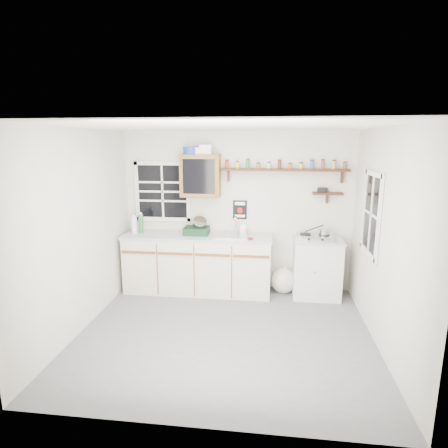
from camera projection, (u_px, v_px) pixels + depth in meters
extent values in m
cube|color=#575759|center=(225.00, 334.00, 4.67)|extent=(3.60, 3.20, 0.02)
cube|color=white|center=(225.00, 125.00, 4.12)|extent=(3.60, 3.20, 0.02)
cube|color=#B4B0A2|center=(79.00, 232.00, 4.61)|extent=(0.02, 3.20, 2.50)
cube|color=#B4B0A2|center=(385.00, 241.00, 4.18)|extent=(0.02, 3.20, 2.50)
cube|color=#B4B0A2|center=(237.00, 211.00, 5.96)|extent=(3.60, 0.02, 2.50)
cube|color=#B4B0A2|center=(200.00, 288.00, 2.84)|extent=(3.60, 0.02, 2.50)
cube|color=#BAB19A|center=(198.00, 264.00, 5.90)|extent=(2.27, 0.60, 0.88)
cube|color=#9B9EA3|center=(197.00, 236.00, 5.80)|extent=(2.31, 0.62, 0.04)
cube|color=brown|center=(138.00, 252.00, 5.64)|extent=(0.53, 0.02, 0.03)
cube|color=brown|center=(175.00, 254.00, 5.58)|extent=(0.53, 0.02, 0.03)
cube|color=brown|center=(213.00, 255.00, 5.51)|extent=(0.53, 0.02, 0.03)
cube|color=brown|center=(251.00, 257.00, 5.44)|extent=(0.53, 0.02, 0.03)
cube|color=silver|center=(316.00, 269.00, 5.71)|extent=(0.70, 0.55, 0.88)
cube|color=#9B9EA3|center=(318.00, 240.00, 5.61)|extent=(0.73, 0.57, 0.03)
cube|color=#B1B2B6|center=(232.00, 236.00, 5.73)|extent=(0.52, 0.44, 0.03)
cylinder|color=#B1B2B6|center=(236.00, 225.00, 5.85)|extent=(0.02, 0.02, 0.28)
cylinder|color=#B1B2B6|center=(236.00, 218.00, 5.77)|extent=(0.02, 0.14, 0.02)
cube|color=brown|center=(201.00, 176.00, 5.74)|extent=(0.60, 0.30, 0.65)
cube|color=black|center=(199.00, 177.00, 5.59)|extent=(0.48, 0.02, 0.52)
cylinder|color=#18319F|center=(191.00, 150.00, 5.68)|extent=(0.24, 0.24, 0.11)
cube|color=white|center=(206.00, 149.00, 5.65)|extent=(0.18, 0.15, 0.14)
cylinder|color=white|center=(198.00, 151.00, 5.62)|extent=(0.12, 0.12, 0.10)
cube|color=black|center=(285.00, 170.00, 5.63)|extent=(1.91, 0.18, 0.04)
cube|color=black|center=(228.00, 176.00, 5.79)|extent=(0.03, 0.10, 0.18)
cube|color=black|center=(342.00, 177.00, 5.59)|extent=(0.03, 0.10, 0.18)
cylinder|color=red|center=(227.00, 164.00, 5.72)|extent=(0.05, 0.05, 0.11)
cylinder|color=black|center=(227.00, 160.00, 5.70)|extent=(0.05, 0.05, 0.02)
cylinder|color=gold|center=(237.00, 165.00, 5.70)|extent=(0.05, 0.05, 0.09)
cylinder|color=black|center=(237.00, 161.00, 5.69)|extent=(0.05, 0.05, 0.02)
cylinder|color=#267226|center=(248.00, 164.00, 5.68)|extent=(0.06, 0.06, 0.13)
cylinder|color=black|center=(248.00, 159.00, 5.66)|extent=(0.05, 0.05, 0.02)
cylinder|color=#99591E|center=(258.00, 166.00, 5.66)|extent=(0.06, 0.06, 0.07)
cylinder|color=black|center=(258.00, 163.00, 5.65)|extent=(0.05, 0.05, 0.02)
cylinder|color=silver|center=(269.00, 166.00, 5.64)|extent=(0.05, 0.05, 0.08)
cylinder|color=black|center=(269.00, 162.00, 5.63)|extent=(0.04, 0.04, 0.02)
cylinder|color=#4C2614|center=(279.00, 165.00, 5.62)|extent=(0.05, 0.05, 0.12)
cylinder|color=black|center=(280.00, 160.00, 5.61)|extent=(0.05, 0.05, 0.02)
cylinder|color=#B24C19|center=(290.00, 166.00, 5.61)|extent=(0.05, 0.05, 0.07)
cylinder|color=black|center=(290.00, 163.00, 5.60)|extent=(0.05, 0.05, 0.02)
cylinder|color=gold|center=(301.00, 166.00, 5.59)|extent=(0.06, 0.06, 0.08)
cylinder|color=black|center=(301.00, 163.00, 5.58)|extent=(0.05, 0.05, 0.02)
cylinder|color=#334C8C|center=(312.00, 165.00, 5.56)|extent=(0.06, 0.06, 0.12)
cylinder|color=black|center=(312.00, 160.00, 5.55)|extent=(0.05, 0.05, 0.02)
cylinder|color=maroon|center=(323.00, 165.00, 5.55)|extent=(0.05, 0.05, 0.13)
cylinder|color=black|center=(323.00, 160.00, 5.53)|extent=(0.04, 0.04, 0.02)
cylinder|color=#BF8C3F|center=(334.00, 165.00, 5.53)|extent=(0.06, 0.06, 0.12)
cylinder|color=black|center=(334.00, 160.00, 5.51)|extent=(0.05, 0.05, 0.02)
cylinder|color=brown|center=(345.00, 166.00, 5.51)|extent=(0.05, 0.05, 0.10)
cylinder|color=black|center=(345.00, 162.00, 5.50)|extent=(0.05, 0.05, 0.02)
cube|color=black|center=(328.00, 194.00, 5.64)|extent=(0.45, 0.15, 0.03)
cube|color=black|center=(327.00, 198.00, 5.69)|extent=(0.03, 0.08, 0.14)
cube|color=black|center=(322.00, 190.00, 5.63)|extent=(0.14, 0.10, 0.07)
cube|color=black|center=(240.00, 210.00, 5.92)|extent=(0.22, 0.01, 0.30)
cube|color=white|center=(240.00, 204.00, 5.89)|extent=(0.16, 0.00, 0.05)
cylinder|color=#A50C0C|center=(240.00, 210.00, 5.92)|extent=(0.09, 0.01, 0.09)
cube|color=white|center=(240.00, 216.00, 5.94)|extent=(0.16, 0.00, 0.04)
cube|color=black|center=(163.00, 192.00, 6.01)|extent=(0.85, 0.02, 0.90)
cube|color=silver|center=(163.00, 192.00, 6.01)|extent=(0.93, 0.03, 0.98)
cube|color=black|center=(372.00, 214.00, 4.67)|extent=(0.02, 0.70, 1.00)
cube|color=silver|center=(372.00, 214.00, 4.67)|extent=(0.03, 0.78, 1.08)
cylinder|color=silver|center=(134.00, 225.00, 5.87)|extent=(0.09, 0.09, 0.26)
cylinder|color=white|center=(134.00, 216.00, 5.84)|extent=(0.05, 0.05, 0.03)
cylinder|color=#246C38|center=(141.00, 224.00, 5.90)|extent=(0.08, 0.08, 0.30)
cylinder|color=white|center=(141.00, 213.00, 5.86)|extent=(0.04, 0.04, 0.03)
cube|color=black|center=(197.00, 231.00, 5.82)|extent=(0.38, 0.29, 0.11)
cylinder|color=#B1B2B6|center=(199.00, 224.00, 5.79)|extent=(0.28, 0.30, 0.23)
imported|color=white|center=(243.00, 226.00, 5.90)|extent=(0.12, 0.12, 0.21)
cube|color=maroon|center=(248.00, 239.00, 5.54)|extent=(0.16, 0.15, 0.02)
cube|color=#B1B2B6|center=(314.00, 237.00, 5.58)|extent=(0.56, 0.33, 0.07)
cylinder|color=black|center=(305.00, 234.00, 5.59)|extent=(0.17, 0.17, 0.01)
cylinder|color=black|center=(324.00, 235.00, 5.56)|extent=(0.17, 0.17, 0.01)
cylinder|color=#B1B2B6|center=(324.00, 232.00, 5.55)|extent=(0.14, 0.14, 0.09)
cylinder|color=black|center=(314.00, 228.00, 5.63)|extent=(0.27, 0.09, 0.14)
ellipsoid|color=silver|center=(283.00, 281.00, 5.89)|extent=(0.41, 0.37, 0.42)
cone|color=silver|center=(285.00, 269.00, 5.85)|extent=(0.12, 0.12, 0.12)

